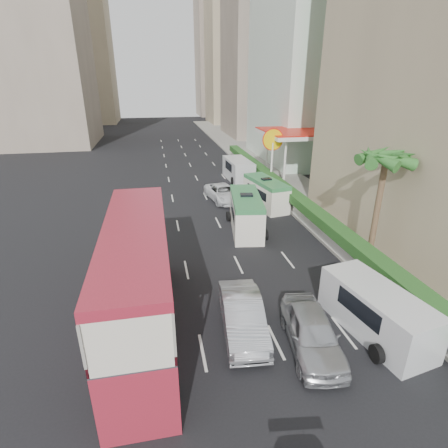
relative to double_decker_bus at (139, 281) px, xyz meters
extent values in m
plane|color=black|center=(6.00, 0.00, -2.53)|extent=(200.00, 200.00, 0.00)
cube|color=maroon|center=(0.00, 0.00, 0.00)|extent=(2.50, 11.00, 5.06)
imported|color=#ABAEB2|center=(4.36, -0.98, -2.53)|extent=(2.19, 5.12, 1.64)
imported|color=#ABAEB2|center=(6.91, -2.61, -2.53)|extent=(2.62, 5.08, 1.65)
imported|color=silver|center=(7.09, 17.41, -2.53)|extent=(3.28, 5.58, 1.46)
cube|color=silver|center=(7.40, 10.21, -1.19)|extent=(2.92, 6.30, 2.69)
cube|color=silver|center=(10.47, 15.04, -1.30)|extent=(2.79, 5.77, 2.45)
cube|color=silver|center=(10.13, -2.15, -1.47)|extent=(3.04, 5.62, 2.13)
cube|color=silver|center=(10.20, 24.41, -1.39)|extent=(2.55, 5.81, 2.28)
cube|color=#99968C|center=(15.00, 25.00, -2.44)|extent=(6.00, 120.00, 0.18)
cube|color=silver|center=(12.20, 14.00, -1.85)|extent=(0.30, 44.00, 1.00)
cube|color=#2D6626|center=(12.20, 14.00, -1.00)|extent=(1.10, 44.00, 0.70)
cylinder|color=brown|center=(13.80, 4.00, 0.85)|extent=(0.36, 0.36, 6.40)
cube|color=silver|center=(16.00, 23.00, 0.22)|extent=(6.50, 8.00, 5.50)
cube|color=tan|center=(23.00, 82.00, 19.47)|extent=(14.00, 14.00, 44.00)
cube|color=gray|center=(23.00, 104.00, 17.47)|extent=(14.00, 14.00, 40.00)
cube|color=tan|center=(-16.00, 90.00, 20.47)|extent=(16.00, 16.00, 46.00)
camera|label=1|loc=(1.05, -13.37, 7.97)|focal=28.00mm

